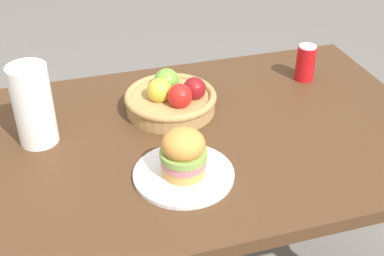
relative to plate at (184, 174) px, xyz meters
name	(u,v)px	position (x,y,z in m)	size (l,w,h in m)	color
dining_table	(200,160)	(0.10, 0.18, -0.11)	(1.40, 0.90, 0.75)	#4C301C
plate	(184,174)	(0.00, 0.00, 0.00)	(0.27, 0.27, 0.01)	white
sandwich	(183,153)	(0.00, 0.00, 0.07)	(0.12, 0.12, 0.13)	tan
soda_can	(306,63)	(0.55, 0.40, 0.06)	(0.07, 0.07, 0.13)	red
fruit_basket	(171,98)	(0.05, 0.33, 0.04)	(0.29, 0.29, 0.12)	tan
paper_towel_roll	(33,105)	(-0.36, 0.28, 0.11)	(0.11, 0.11, 0.24)	white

